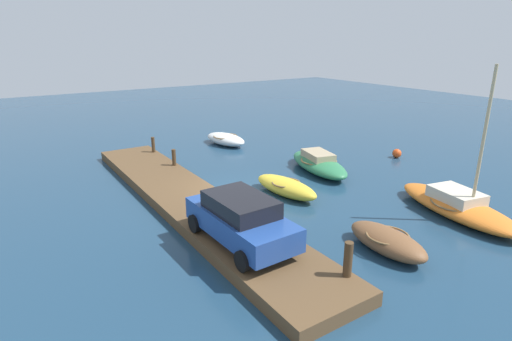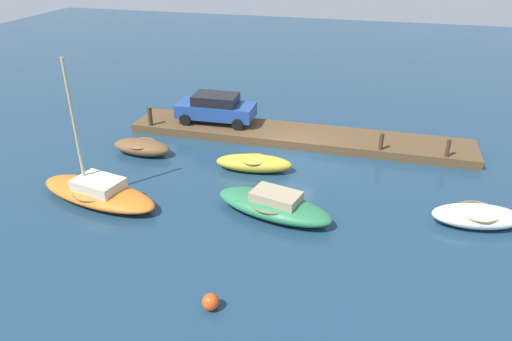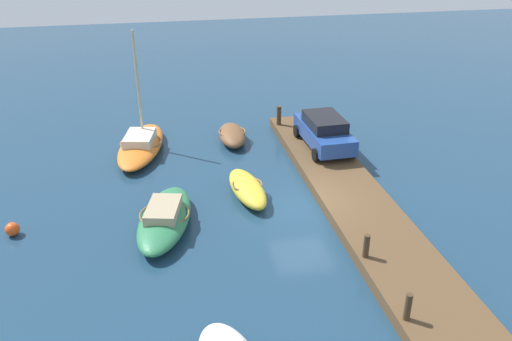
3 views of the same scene
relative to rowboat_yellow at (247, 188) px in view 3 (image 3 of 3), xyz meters
name	(u,v)px [view 3 (image 3 of 3)]	position (x,y,z in m)	size (l,w,h in m)	color
ground_plane	(303,206)	(-1.29, -2.14, -0.40)	(84.00, 84.00, 0.00)	navy
dock_platform	(351,197)	(-1.29, -4.24, -0.17)	(18.55, 2.87, 0.45)	brown
rowboat_yellow	(247,188)	(0.00, 0.00, 0.00)	(3.75, 1.67, 0.78)	gold
motorboat_green	(165,218)	(-1.82, 3.59, 0.06)	(5.27, 2.98, 1.07)	#2D7A4C
sailboat_orange	(141,144)	(5.61, 4.46, 0.05)	(6.07, 3.13, 6.05)	orange
rowboat_brown	(232,135)	(6.03, -0.30, 0.00)	(3.15, 1.51, 0.77)	brown
mooring_post_west	(408,307)	(-8.88, -3.06, 0.51)	(0.20, 0.20, 0.90)	#47331E
mooring_post_mid_west	(366,246)	(-5.74, -3.06, 0.49)	(0.21, 0.21, 0.87)	#47331E
mooring_post_mid_east	(279,115)	(6.88, -3.06, 0.59)	(0.25, 0.25, 1.06)	#47331E
parked_car	(324,131)	(3.49, -4.53, 0.90)	(4.42, 2.16, 1.62)	#234793
marker_buoy	(12,229)	(-1.21, 9.30, -0.13)	(0.54, 0.54, 0.54)	#E54C19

